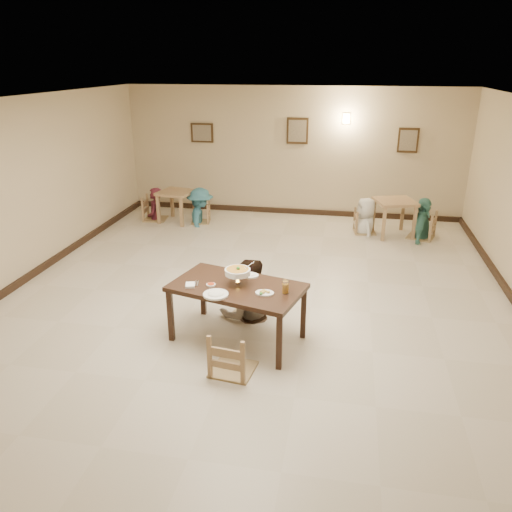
% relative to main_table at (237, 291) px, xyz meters
% --- Properties ---
extents(floor, '(10.00, 10.00, 0.00)m').
position_rel_main_table_xyz_m(floor, '(0.01, 1.09, -0.71)').
color(floor, beige).
rests_on(floor, ground).
extents(ceiling, '(10.00, 10.00, 0.00)m').
position_rel_main_table_xyz_m(ceiling, '(0.01, 1.09, 2.29)').
color(ceiling, silver).
rests_on(ceiling, wall_back).
extents(wall_back, '(10.00, 0.00, 10.00)m').
position_rel_main_table_xyz_m(wall_back, '(0.01, 6.09, 0.79)').
color(wall_back, '#C9B390').
rests_on(wall_back, floor).
extents(wall_front, '(10.00, 0.00, 10.00)m').
position_rel_main_table_xyz_m(wall_front, '(0.01, -3.91, 0.79)').
color(wall_front, '#C9B390').
rests_on(wall_front, floor).
extents(wall_left, '(0.00, 10.00, 10.00)m').
position_rel_main_table_xyz_m(wall_left, '(-3.99, 1.09, 0.79)').
color(wall_left, '#C9B390').
rests_on(wall_left, floor).
extents(baseboard_back, '(8.00, 0.06, 0.12)m').
position_rel_main_table_xyz_m(baseboard_back, '(0.01, 6.06, -0.65)').
color(baseboard_back, black).
rests_on(baseboard_back, floor).
extents(baseboard_left, '(0.06, 10.00, 0.12)m').
position_rel_main_table_xyz_m(baseboard_left, '(-3.96, 1.09, -0.65)').
color(baseboard_left, black).
rests_on(baseboard_left, floor).
extents(picture_a, '(0.55, 0.04, 0.45)m').
position_rel_main_table_xyz_m(picture_a, '(-2.19, 6.04, 1.19)').
color(picture_a, '#312010').
rests_on(picture_a, wall_back).
extents(picture_b, '(0.50, 0.04, 0.60)m').
position_rel_main_table_xyz_m(picture_b, '(0.11, 6.04, 1.29)').
color(picture_b, '#312010').
rests_on(picture_b, wall_back).
extents(picture_c, '(0.45, 0.04, 0.55)m').
position_rel_main_table_xyz_m(picture_c, '(2.61, 6.04, 1.14)').
color(picture_c, '#312010').
rests_on(picture_c, wall_back).
extents(wall_sconce, '(0.16, 0.05, 0.22)m').
position_rel_main_table_xyz_m(wall_sconce, '(1.21, 6.05, 1.59)').
color(wall_sconce, '#FFD88C').
rests_on(wall_sconce, wall_back).
extents(main_table, '(1.88, 1.36, 0.79)m').
position_rel_main_table_xyz_m(main_table, '(0.00, 0.00, 0.00)').
color(main_table, '#311D12').
rests_on(main_table, floor).
extents(chair_far, '(0.42, 0.42, 0.89)m').
position_rel_main_table_xyz_m(chair_far, '(0.00, 0.81, -0.26)').
color(chair_far, tan).
rests_on(chair_far, floor).
extents(chair_near, '(0.50, 0.50, 1.06)m').
position_rel_main_table_xyz_m(chair_near, '(0.11, -0.75, -0.18)').
color(chair_near, tan).
rests_on(chair_near, floor).
extents(main_diner, '(1.03, 0.91, 1.76)m').
position_rel_main_table_xyz_m(main_diner, '(0.01, 0.69, 0.17)').
color(main_diner, gray).
rests_on(main_diner, floor).
extents(curry_warmer, '(0.37, 0.33, 0.30)m').
position_rel_main_table_xyz_m(curry_warmer, '(0.00, 0.04, 0.26)').
color(curry_warmer, silver).
rests_on(curry_warmer, main_table).
extents(rice_plate_far, '(0.28, 0.28, 0.06)m').
position_rel_main_table_xyz_m(rice_plate_far, '(0.09, 0.33, 0.10)').
color(rice_plate_far, white).
rests_on(rice_plate_far, main_table).
extents(rice_plate_near, '(0.32, 0.32, 0.07)m').
position_rel_main_table_xyz_m(rice_plate_near, '(-0.20, -0.34, 0.10)').
color(rice_plate_near, white).
rests_on(rice_plate_near, main_table).
extents(fried_plate, '(0.24, 0.24, 0.05)m').
position_rel_main_table_xyz_m(fried_plate, '(0.40, -0.18, 0.10)').
color(fried_plate, white).
rests_on(fried_plate, main_table).
extents(chili_dish, '(0.12, 0.12, 0.03)m').
position_rel_main_table_xyz_m(chili_dish, '(-0.33, -0.06, 0.09)').
color(chili_dish, white).
rests_on(chili_dish, main_table).
extents(napkin_cutlery, '(0.17, 0.25, 0.03)m').
position_rel_main_table_xyz_m(napkin_cutlery, '(-0.59, -0.12, 0.10)').
color(napkin_cutlery, white).
rests_on(napkin_cutlery, main_table).
extents(drink_glass, '(0.08, 0.08, 0.17)m').
position_rel_main_table_xyz_m(drink_glass, '(0.65, -0.11, 0.16)').
color(drink_glass, white).
rests_on(drink_glass, main_table).
extents(bg_table_left, '(0.86, 0.86, 0.73)m').
position_rel_main_table_xyz_m(bg_table_left, '(-2.53, 4.91, -0.12)').
color(bg_table_left, '#9E7B54').
rests_on(bg_table_left, floor).
extents(bg_table_right, '(0.97, 0.97, 0.78)m').
position_rel_main_table_xyz_m(bg_table_right, '(2.35, 4.82, -0.07)').
color(bg_table_right, '#9E7B54').
rests_on(bg_table_right, floor).
extents(bg_chair_ll, '(0.51, 0.51, 1.08)m').
position_rel_main_table_xyz_m(bg_chair_ll, '(-3.09, 4.97, -0.17)').
color(bg_chair_ll, tan).
rests_on(bg_chair_ll, floor).
extents(bg_chair_lr, '(0.41, 0.41, 0.88)m').
position_rel_main_table_xyz_m(bg_chair_lr, '(-1.97, 4.95, -0.27)').
color(bg_chair_lr, tan).
rests_on(bg_chair_lr, floor).
extents(bg_chair_rl, '(0.46, 0.46, 0.97)m').
position_rel_main_table_xyz_m(bg_chair_rl, '(1.77, 4.89, -0.23)').
color(bg_chair_rl, tan).
rests_on(bg_chair_rl, floor).
extents(bg_chair_rr, '(0.51, 0.51, 1.08)m').
position_rel_main_table_xyz_m(bg_chair_rr, '(2.94, 4.75, -0.17)').
color(bg_chair_rr, tan).
rests_on(bg_chair_rr, floor).
extents(bg_diner_a, '(0.45, 0.61, 1.53)m').
position_rel_main_table_xyz_m(bg_diner_a, '(-3.09, 4.97, 0.06)').
color(bg_diner_a, '#501A28').
rests_on(bg_diner_a, floor).
extents(bg_diner_b, '(0.84, 1.17, 1.63)m').
position_rel_main_table_xyz_m(bg_diner_b, '(-1.97, 4.95, 0.10)').
color(bg_diner_b, teal).
rests_on(bg_diner_b, floor).
extents(bg_diner_c, '(0.69, 0.87, 1.55)m').
position_rel_main_table_xyz_m(bg_diner_c, '(1.77, 4.89, 0.07)').
color(bg_diner_c, silver).
rests_on(bg_diner_c, floor).
extents(bg_diner_d, '(0.63, 1.08, 1.74)m').
position_rel_main_table_xyz_m(bg_diner_d, '(2.94, 4.75, 0.16)').
color(bg_diner_d, teal).
rests_on(bg_diner_d, floor).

